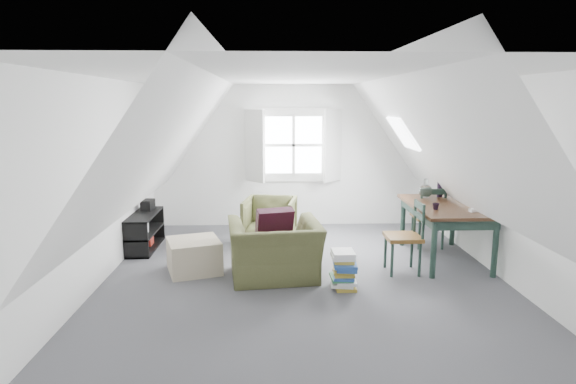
{
  "coord_description": "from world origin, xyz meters",
  "views": [
    {
      "loc": [
        -0.41,
        -5.76,
        2.2
      ],
      "look_at": [
        -0.18,
        0.6,
        1.01
      ],
      "focal_mm": 30.0,
      "sensor_mm": 36.0,
      "label": 1
    }
  ],
  "objects_px": {
    "dining_chair_far": "(429,216)",
    "dining_chair_near": "(406,236)",
    "media_shelf": "(144,233)",
    "armchair_far": "(270,243)",
    "ottoman": "(194,256)",
    "dining_table": "(446,212)",
    "armchair_near": "(275,278)",
    "magazine_stack": "(344,270)"
  },
  "relations": [
    {
      "from": "dining_chair_far",
      "to": "dining_chair_near",
      "type": "height_order",
      "value": "dining_chair_far"
    },
    {
      "from": "dining_chair_far",
      "to": "media_shelf",
      "type": "bearing_deg",
      "value": 10.27
    },
    {
      "from": "dining_chair_far",
      "to": "dining_chair_near",
      "type": "xyz_separation_m",
      "value": [
        -0.66,
        -1.09,
        -0.0
      ]
    },
    {
      "from": "armchair_far",
      "to": "ottoman",
      "type": "bearing_deg",
      "value": -117.78
    },
    {
      "from": "dining_chair_near",
      "to": "media_shelf",
      "type": "xyz_separation_m",
      "value": [
        -3.66,
        1.14,
        -0.24
      ]
    },
    {
      "from": "dining_table",
      "to": "dining_chair_far",
      "type": "relative_size",
      "value": 1.69
    },
    {
      "from": "dining_chair_far",
      "to": "dining_chair_near",
      "type": "bearing_deg",
      "value": 69.65
    },
    {
      "from": "armchair_far",
      "to": "media_shelf",
      "type": "xyz_separation_m",
      "value": [
        -1.9,
        -0.27,
        0.24
      ]
    },
    {
      "from": "armchair_near",
      "to": "media_shelf",
      "type": "distance_m",
      "value": 2.36
    },
    {
      "from": "dining_table",
      "to": "dining_chair_near",
      "type": "relative_size",
      "value": 1.7
    },
    {
      "from": "dining_table",
      "to": "dining_chair_far",
      "type": "xyz_separation_m",
      "value": [
        -0.02,
        0.62,
        -0.2
      ]
    },
    {
      "from": "armchair_near",
      "to": "dining_chair_near",
      "type": "xyz_separation_m",
      "value": [
        1.71,
        0.16,
        0.49
      ]
    },
    {
      "from": "magazine_stack",
      "to": "armchair_far",
      "type": "bearing_deg",
      "value": 114.68
    },
    {
      "from": "media_shelf",
      "to": "dining_chair_far",
      "type": "bearing_deg",
      "value": 4.34
    },
    {
      "from": "media_shelf",
      "to": "armchair_far",
      "type": "bearing_deg",
      "value": 12.92
    },
    {
      "from": "armchair_far",
      "to": "dining_table",
      "type": "relative_size",
      "value": 0.5
    },
    {
      "from": "media_shelf",
      "to": "magazine_stack",
      "type": "relative_size",
      "value": 2.34
    },
    {
      "from": "armchair_far",
      "to": "dining_chair_near",
      "type": "xyz_separation_m",
      "value": [
        1.77,
        -1.4,
        0.49
      ]
    },
    {
      "from": "armchair_near",
      "to": "media_shelf",
      "type": "xyz_separation_m",
      "value": [
        -1.95,
        1.3,
        0.24
      ]
    },
    {
      "from": "armchair_near",
      "to": "armchair_far",
      "type": "relative_size",
      "value": 1.41
    },
    {
      "from": "ottoman",
      "to": "dining_chair_near",
      "type": "relative_size",
      "value": 0.68
    },
    {
      "from": "dining_chair_far",
      "to": "magazine_stack",
      "type": "height_order",
      "value": "dining_chair_far"
    },
    {
      "from": "dining_table",
      "to": "magazine_stack",
      "type": "relative_size",
      "value": 3.52
    },
    {
      "from": "armchair_near",
      "to": "dining_chair_far",
      "type": "xyz_separation_m",
      "value": [
        2.37,
        1.25,
        0.49
      ]
    },
    {
      "from": "media_shelf",
      "to": "magazine_stack",
      "type": "bearing_deg",
      "value": -25.86
    },
    {
      "from": "armchair_far",
      "to": "magazine_stack",
      "type": "relative_size",
      "value": 1.77
    },
    {
      "from": "ottoman",
      "to": "dining_chair_far",
      "type": "bearing_deg",
      "value": 15.78
    },
    {
      "from": "armchair_far",
      "to": "media_shelf",
      "type": "relative_size",
      "value": 0.75
    },
    {
      "from": "armchair_near",
      "to": "ottoman",
      "type": "bearing_deg",
      "value": -21.82
    },
    {
      "from": "dining_chair_far",
      "to": "dining_table",
      "type": "bearing_deg",
      "value": 102.95
    },
    {
      "from": "dining_table",
      "to": "magazine_stack",
      "type": "bearing_deg",
      "value": -149.82
    },
    {
      "from": "armchair_far",
      "to": "ottoman",
      "type": "height_order",
      "value": "ottoman"
    },
    {
      "from": "armchair_far",
      "to": "dining_chair_near",
      "type": "bearing_deg",
      "value": -28.34
    },
    {
      "from": "armchair_far",
      "to": "dining_chair_near",
      "type": "height_order",
      "value": "dining_chair_near"
    },
    {
      "from": "armchair_near",
      "to": "media_shelf",
      "type": "relative_size",
      "value": 1.06
    },
    {
      "from": "dining_chair_near",
      "to": "armchair_near",
      "type": "bearing_deg",
      "value": -100.08
    },
    {
      "from": "dining_chair_near",
      "to": "media_shelf",
      "type": "height_order",
      "value": "dining_chair_near"
    },
    {
      "from": "dining_table",
      "to": "dining_chair_far",
      "type": "height_order",
      "value": "dining_chair_far"
    },
    {
      "from": "dining_chair_near",
      "to": "media_shelf",
      "type": "relative_size",
      "value": 0.89
    },
    {
      "from": "armchair_near",
      "to": "magazine_stack",
      "type": "bearing_deg",
      "value": 149.87
    },
    {
      "from": "armchair_far",
      "to": "dining_chair_far",
      "type": "distance_m",
      "value": 2.5
    },
    {
      "from": "armchair_near",
      "to": "dining_chair_near",
      "type": "height_order",
      "value": "dining_chair_near"
    }
  ]
}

